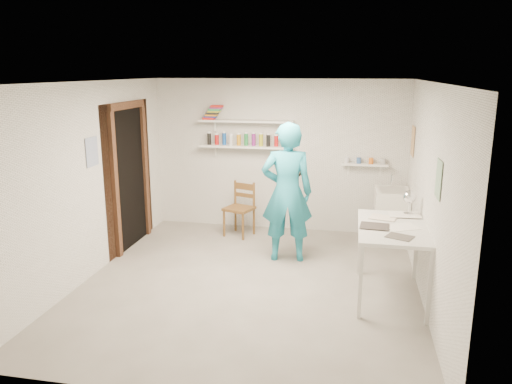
% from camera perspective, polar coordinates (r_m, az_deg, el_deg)
% --- Properties ---
extents(floor, '(4.00, 4.50, 0.02)m').
position_cam_1_polar(floor, '(6.18, -0.73, -10.47)').
color(floor, slate).
rests_on(floor, ground).
extents(ceiling, '(4.00, 4.50, 0.02)m').
position_cam_1_polar(ceiling, '(5.64, -0.80, 12.58)').
color(ceiling, silver).
rests_on(ceiling, wall_back).
extents(wall_back, '(4.00, 0.02, 2.40)m').
position_cam_1_polar(wall_back, '(7.97, 2.58, 4.18)').
color(wall_back, silver).
rests_on(wall_back, ground).
extents(wall_front, '(4.00, 0.02, 2.40)m').
position_cam_1_polar(wall_front, '(3.70, -8.01, -7.40)').
color(wall_front, silver).
rests_on(wall_front, ground).
extents(wall_left, '(0.02, 4.50, 2.40)m').
position_cam_1_polar(wall_left, '(6.50, -18.39, 1.27)').
color(wall_left, silver).
rests_on(wall_left, ground).
extents(wall_right, '(0.02, 4.50, 2.40)m').
position_cam_1_polar(wall_right, '(5.74, 19.30, -0.40)').
color(wall_right, silver).
rests_on(wall_right, ground).
extents(doorway_recess, '(0.02, 0.90, 2.00)m').
position_cam_1_polar(doorway_recess, '(7.44, -14.23, 1.50)').
color(doorway_recess, black).
rests_on(doorway_recess, wall_left).
extents(corridor_box, '(1.40, 1.50, 2.10)m').
position_cam_1_polar(corridor_box, '(7.76, -19.00, 2.04)').
color(corridor_box, brown).
rests_on(corridor_box, ground).
extents(door_lintel, '(0.06, 1.05, 0.10)m').
position_cam_1_polar(door_lintel, '(7.29, -14.57, 9.59)').
color(door_lintel, brown).
rests_on(door_lintel, wall_left).
extents(door_jamb_near, '(0.06, 0.10, 2.00)m').
position_cam_1_polar(door_jamb_near, '(6.99, -15.80, 0.63)').
color(door_jamb_near, brown).
rests_on(door_jamb_near, ground).
extents(door_jamb_far, '(0.06, 0.10, 2.00)m').
position_cam_1_polar(door_jamb_far, '(7.88, -12.56, 2.26)').
color(door_jamb_far, brown).
rests_on(door_jamb_far, ground).
extents(shelf_lower, '(1.50, 0.22, 0.03)m').
position_cam_1_polar(shelf_lower, '(7.91, -1.15, 5.21)').
color(shelf_lower, white).
rests_on(shelf_lower, wall_back).
extents(shelf_upper, '(1.50, 0.22, 0.03)m').
position_cam_1_polar(shelf_upper, '(7.86, -1.16, 8.10)').
color(shelf_upper, white).
rests_on(shelf_upper, wall_back).
extents(ledge_shelf, '(0.70, 0.14, 0.03)m').
position_cam_1_polar(ledge_shelf, '(7.82, 12.32, 3.08)').
color(ledge_shelf, white).
rests_on(ledge_shelf, wall_back).
extents(poster_left, '(0.01, 0.28, 0.36)m').
position_cam_1_polar(poster_left, '(6.47, -18.24, 4.39)').
color(poster_left, '#334C7F').
rests_on(poster_left, wall_left).
extents(poster_right_a, '(0.01, 0.34, 0.42)m').
position_cam_1_polar(poster_right_a, '(7.43, 17.48, 5.58)').
color(poster_right_a, '#995933').
rests_on(poster_right_a, wall_right).
extents(poster_right_b, '(0.01, 0.30, 0.38)m').
position_cam_1_polar(poster_right_b, '(5.14, 20.14, 1.38)').
color(poster_right_b, '#3F724C').
rests_on(poster_right_b, wall_right).
extents(belfast_sink, '(0.48, 0.60, 0.30)m').
position_cam_1_polar(belfast_sink, '(7.47, 15.28, -0.89)').
color(belfast_sink, white).
rests_on(belfast_sink, wall_right).
extents(man, '(0.75, 0.55, 1.88)m').
position_cam_1_polar(man, '(6.65, 3.56, -0.06)').
color(man, teal).
rests_on(man, ground).
extents(wall_clock, '(0.34, 0.09, 0.34)m').
position_cam_1_polar(wall_clock, '(6.79, 4.13, 2.93)').
color(wall_clock, beige).
rests_on(wall_clock, man).
extents(wooden_chair, '(0.51, 0.50, 0.87)m').
position_cam_1_polar(wooden_chair, '(7.75, -1.96, -1.91)').
color(wooden_chair, brown).
rests_on(wooden_chair, ground).
extents(work_table, '(0.76, 1.27, 0.84)m').
position_cam_1_polar(work_table, '(5.88, 15.16, -7.71)').
color(work_table, silver).
rests_on(work_table, ground).
extents(desk_lamp, '(0.16, 0.16, 0.16)m').
position_cam_1_polar(desk_lamp, '(6.19, 17.15, -0.52)').
color(desk_lamp, silver).
rests_on(desk_lamp, work_table).
extents(spray_cans, '(1.34, 0.06, 0.17)m').
position_cam_1_polar(spray_cans, '(7.90, -1.15, 5.93)').
color(spray_cans, black).
rests_on(spray_cans, shelf_lower).
extents(book_stack, '(0.32, 0.14, 0.22)m').
position_cam_1_polar(book_stack, '(7.98, -4.94, 9.05)').
color(book_stack, red).
rests_on(book_stack, shelf_upper).
extents(ledge_pots, '(0.48, 0.07, 0.09)m').
position_cam_1_polar(ledge_pots, '(7.80, 12.34, 3.51)').
color(ledge_pots, silver).
rests_on(ledge_pots, ledge_shelf).
extents(papers, '(0.30, 0.22, 0.02)m').
position_cam_1_polar(papers, '(5.74, 15.43, -3.69)').
color(papers, silver).
rests_on(papers, work_table).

